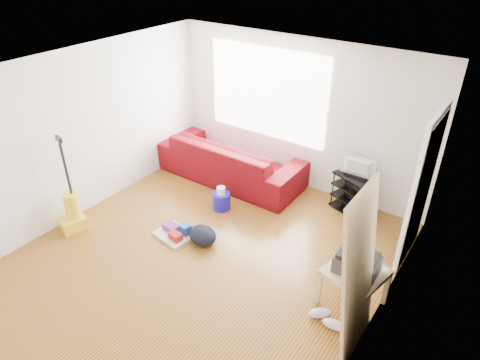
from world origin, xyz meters
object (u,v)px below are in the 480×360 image
Objects in this scene: cleaning_tray at (176,233)px; backpack at (203,242)px; sofa at (231,178)px; bucket at (221,208)px; side_table at (355,276)px; tv_stand at (352,193)px; vacuum at (72,212)px.

cleaning_tray is 0.43m from backpack.
sofa is 5.83× the size of backpack.
sofa is at bearing 116.69° from bucket.
bucket is at bearing 116.69° from sofa.
tv_stand is at bearing 112.83° from side_table.
cleaning_tray reaches higher than backpack.
sofa is at bearing 126.65° from backpack.
sofa is at bearing 83.74° from vacuum.
side_table reaches higher than sofa.
vacuum is (-1.48, -1.67, 0.27)m from bucket.
vacuum is (-1.78, -0.83, 0.27)m from backpack.
tv_stand is at bearing 67.56° from backpack.
sofa is 1.84m from cleaning_tray.
sofa reaches higher than bucket.
vacuum is at bearing -141.72° from backpack.
backpack is at bearing 41.35° from vacuum.
sofa reaches higher than backpack.
tv_stand is at bearing 48.86° from cleaning_tray.
tv_stand is 1.98m from side_table.
bucket is at bearing 123.16° from backpack.
vacuum reaches higher than sofa.
backpack is 1.98m from vacuum.
side_table reaches higher than backpack.
sofa reaches higher than cleaning_tray.
tv_stand is 0.98× the size of side_table.
tv_stand is at bearing 33.45° from bucket.
side_table reaches higher than bucket.
sofa is 0.96m from bucket.
sofa is 3.32m from side_table.
bucket is 0.89m from backpack.
bucket is 0.96m from cleaning_tray.
side_table is at bearing 151.88° from sofa.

